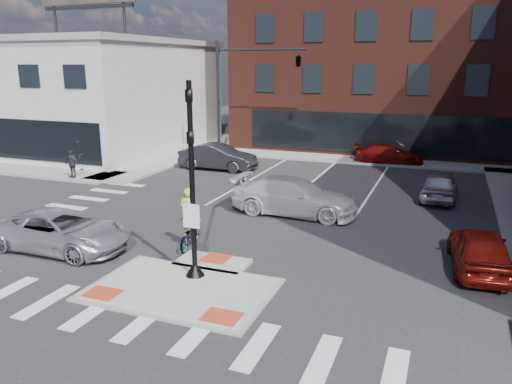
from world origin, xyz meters
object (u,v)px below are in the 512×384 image
at_px(bg_car_dark, 218,157).
at_px(bg_car_silver, 440,185).
at_px(pedestrian_a, 79,155).
at_px(cyclist, 189,228).
at_px(silver_suv, 61,231).
at_px(bg_car_red, 389,154).
at_px(pedestrian_b, 72,164).
at_px(red_sedan, 480,249).
at_px(white_pickup, 294,196).

distance_m(bg_car_dark, bg_car_silver, 13.55).
bearing_deg(pedestrian_a, cyclist, 7.45).
xyz_separation_m(silver_suv, bg_car_dark, (-0.81, 14.82, 0.10)).
height_order(bg_car_red, pedestrian_b, pedestrian_b).
distance_m(red_sedan, pedestrian_b, 22.08).
distance_m(bg_car_dark, bg_car_red, 11.46).
bearing_deg(red_sedan, cyclist, 3.76).
relative_size(red_sedan, cyclist, 1.86).
bearing_deg(pedestrian_a, pedestrian_b, -17.22).
bearing_deg(bg_car_silver, bg_car_dark, -9.20).
xyz_separation_m(white_pickup, pedestrian_b, (-13.92, 1.82, 0.14)).
bearing_deg(bg_car_red, cyclist, 161.11).
height_order(red_sedan, bg_car_red, red_sedan).
distance_m(bg_car_silver, pedestrian_a, 21.05).
bearing_deg(pedestrian_b, bg_car_dark, 45.97).
bearing_deg(silver_suv, bg_car_silver, -46.01).
xyz_separation_m(cyclist, pedestrian_b, (-11.56, 7.20, 0.20)).
height_order(red_sedan, pedestrian_a, pedestrian_a).
distance_m(white_pickup, bg_car_red, 13.56).
bearing_deg(silver_suv, bg_car_dark, 2.50).
xyz_separation_m(bg_car_dark, pedestrian_a, (-7.69, -3.73, 0.26)).
xyz_separation_m(silver_suv, cyclist, (4.19, 1.88, 0.04)).
height_order(white_pickup, pedestrian_b, pedestrian_b).
bearing_deg(cyclist, bg_car_red, -113.18).
bearing_deg(white_pickup, silver_suv, 138.86).
xyz_separation_m(silver_suv, white_pickup, (6.55, 7.27, 0.10)).
relative_size(bg_car_dark, cyclist, 2.18).
bearing_deg(silver_suv, cyclist, -66.43).
relative_size(red_sedan, white_pickup, 0.74).
relative_size(silver_suv, bg_car_silver, 1.21).
height_order(bg_car_silver, pedestrian_b, pedestrian_b).
relative_size(silver_suv, red_sedan, 1.23).
distance_m(white_pickup, pedestrian_a, 15.53).
height_order(bg_car_dark, bg_car_red, bg_car_dark).
height_order(red_sedan, cyclist, cyclist).
bearing_deg(bg_car_dark, pedestrian_a, 116.35).
bearing_deg(cyclist, silver_suv, 15.73).
bearing_deg(red_sedan, pedestrian_a, -24.11).
relative_size(red_sedan, pedestrian_a, 2.28).
bearing_deg(silver_suv, pedestrian_b, 38.42).
relative_size(bg_car_red, cyclist, 2.00).
bearing_deg(pedestrian_b, cyclist, -27.09).
distance_m(silver_suv, bg_car_silver, 17.58).
bearing_deg(white_pickup, pedestrian_b, 83.45).
bearing_deg(cyclist, pedestrian_b, -40.40).
distance_m(silver_suv, cyclist, 4.59).
bearing_deg(bg_car_dark, bg_car_silver, -100.03).
relative_size(silver_suv, white_pickup, 0.92).
relative_size(cyclist, pedestrian_b, 1.40).
relative_size(red_sedan, bg_car_red, 0.93).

